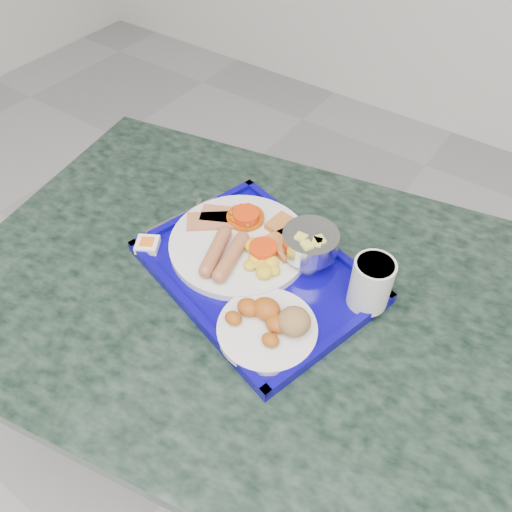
{
  "coord_description": "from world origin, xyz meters",
  "views": [
    {
      "loc": [
        -0.23,
        0.69,
        1.41
      ],
      "look_at": [
        -0.57,
        1.18,
        0.76
      ],
      "focal_mm": 35.0,
      "sensor_mm": 36.0,
      "label": 1
    }
  ],
  "objects_px": {
    "tray": "(256,273)",
    "fruit_bowl": "(310,243)",
    "bread_plate": "(271,324)",
    "main_plate": "(243,243)",
    "juice_cup": "(371,282)",
    "table": "(266,347)"
  },
  "relations": [
    {
      "from": "fruit_bowl",
      "to": "table",
      "type": "bearing_deg",
      "value": -104.62
    },
    {
      "from": "fruit_bowl",
      "to": "tray",
      "type": "bearing_deg",
      "value": -129.52
    },
    {
      "from": "table",
      "to": "tray",
      "type": "xyz_separation_m",
      "value": [
        -0.04,
        0.02,
        0.19
      ]
    },
    {
      "from": "table",
      "to": "juice_cup",
      "type": "distance_m",
      "value": 0.3
    },
    {
      "from": "fruit_bowl",
      "to": "juice_cup",
      "type": "xyz_separation_m",
      "value": [
        0.13,
        -0.02,
        0.01
      ]
    },
    {
      "from": "main_plate",
      "to": "bread_plate",
      "type": "relative_size",
      "value": 1.61
    },
    {
      "from": "tray",
      "to": "juice_cup",
      "type": "height_order",
      "value": "juice_cup"
    },
    {
      "from": "tray",
      "to": "table",
      "type": "bearing_deg",
      "value": -27.31
    },
    {
      "from": "tray",
      "to": "main_plate",
      "type": "distance_m",
      "value": 0.07
    },
    {
      "from": "fruit_bowl",
      "to": "main_plate",
      "type": "bearing_deg",
      "value": -159.36
    },
    {
      "from": "tray",
      "to": "main_plate",
      "type": "bearing_deg",
      "value": 148.53
    },
    {
      "from": "tray",
      "to": "fruit_bowl",
      "type": "height_order",
      "value": "fruit_bowl"
    },
    {
      "from": "table",
      "to": "tray",
      "type": "height_order",
      "value": "tray"
    },
    {
      "from": "bread_plate",
      "to": "fruit_bowl",
      "type": "distance_m",
      "value": 0.17
    },
    {
      "from": "main_plate",
      "to": "fruit_bowl",
      "type": "xyz_separation_m",
      "value": [
        0.12,
        0.04,
        0.03
      ]
    },
    {
      "from": "main_plate",
      "to": "juice_cup",
      "type": "distance_m",
      "value": 0.25
    },
    {
      "from": "main_plate",
      "to": "tray",
      "type": "bearing_deg",
      "value": -31.47
    },
    {
      "from": "main_plate",
      "to": "juice_cup",
      "type": "height_order",
      "value": "juice_cup"
    },
    {
      "from": "fruit_bowl",
      "to": "bread_plate",
      "type": "bearing_deg",
      "value": -79.78
    },
    {
      "from": "tray",
      "to": "main_plate",
      "type": "height_order",
      "value": "main_plate"
    },
    {
      "from": "main_plate",
      "to": "bread_plate",
      "type": "height_order",
      "value": "bread_plate"
    },
    {
      "from": "table",
      "to": "juice_cup",
      "type": "relative_size",
      "value": 13.03
    }
  ]
}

